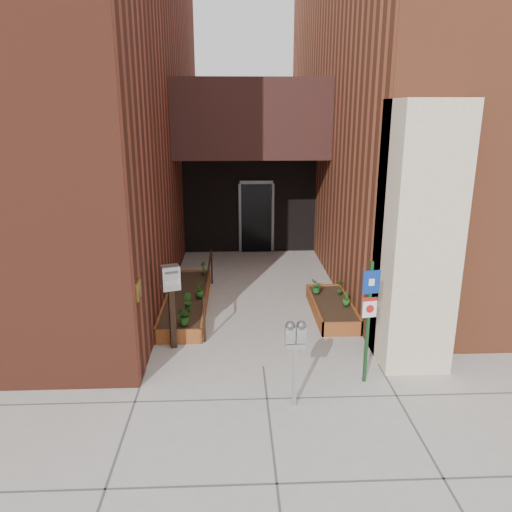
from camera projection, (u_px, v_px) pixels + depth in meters
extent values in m
plane|color=#9E9991|center=(263.00, 367.00, 8.55)|extent=(80.00, 80.00, 0.00)
cube|color=maroon|center=(26.00, 80.00, 13.31)|extent=(8.00, 14.60, 10.00)
cube|color=brown|center=(459.00, 82.00, 14.24)|extent=(8.00, 13.70, 10.00)
cube|color=#C7B499|center=(417.00, 238.00, 8.23)|extent=(1.10, 1.20, 4.40)
cube|color=black|center=(251.00, 119.00, 13.17)|extent=(4.20, 2.00, 2.00)
cube|color=black|center=(250.00, 203.00, 15.22)|extent=(4.00, 0.30, 3.00)
cube|color=black|center=(256.00, 218.00, 15.18)|extent=(0.90, 0.06, 2.10)
cube|color=#B79338|center=(138.00, 290.00, 7.85)|extent=(0.04, 0.30, 0.30)
cube|color=brown|center=(178.00, 337.00, 9.33)|extent=(0.90, 0.04, 0.30)
cube|color=brown|center=(193.00, 276.00, 12.74)|extent=(0.90, 0.04, 0.30)
cube|color=brown|center=(167.00, 302.00, 11.01)|extent=(0.04, 3.60, 0.30)
cube|color=brown|center=(206.00, 301.00, 11.05)|extent=(0.04, 3.60, 0.30)
cube|color=black|center=(187.00, 302.00, 11.04)|extent=(0.82, 3.52, 0.26)
cube|color=brown|center=(342.00, 329.00, 9.65)|extent=(0.80, 0.04, 0.30)
cube|color=brown|center=(323.00, 290.00, 11.72)|extent=(0.80, 0.04, 0.30)
cube|color=brown|center=(314.00, 308.00, 10.67)|extent=(0.04, 2.20, 0.30)
cube|color=brown|center=(349.00, 308.00, 10.70)|extent=(0.04, 2.20, 0.30)
cube|color=black|center=(332.00, 309.00, 10.69)|extent=(0.72, 2.12, 0.26)
cylinder|color=black|center=(204.00, 320.00, 9.34)|extent=(0.04, 0.04, 0.90)
cylinder|color=black|center=(212.00, 267.00, 12.50)|extent=(0.04, 0.04, 0.90)
cylinder|color=black|center=(208.00, 271.00, 10.80)|extent=(0.04, 3.30, 0.04)
cube|color=#98989B|center=(295.00, 377.00, 7.31)|extent=(0.06, 0.06, 0.94)
cube|color=#98989B|center=(295.00, 345.00, 7.17)|extent=(0.29, 0.12, 0.08)
cube|color=#98989B|center=(290.00, 335.00, 7.11)|extent=(0.14, 0.10, 0.24)
sphere|color=#59595B|center=(290.00, 326.00, 7.07)|extent=(0.14, 0.14, 0.14)
cube|color=white|center=(291.00, 335.00, 7.06)|extent=(0.08, 0.01, 0.05)
cube|color=#B21414|center=(290.00, 340.00, 7.08)|extent=(0.08, 0.01, 0.03)
cube|color=#98989B|center=(301.00, 334.00, 7.12)|extent=(0.14, 0.10, 0.24)
sphere|color=#59595B|center=(301.00, 325.00, 7.08)|extent=(0.14, 0.14, 0.14)
cube|color=white|center=(302.00, 335.00, 7.07)|extent=(0.08, 0.01, 0.05)
cube|color=#B21414|center=(302.00, 340.00, 7.09)|extent=(0.08, 0.01, 0.03)
cube|color=#163E1B|center=(368.00, 323.00, 7.81)|extent=(0.05, 0.05, 2.04)
cube|color=navy|center=(371.00, 282.00, 7.59)|extent=(0.28, 0.07, 0.37)
cube|color=white|center=(372.00, 282.00, 7.58)|extent=(0.09, 0.03, 0.11)
cube|color=white|center=(370.00, 307.00, 7.70)|extent=(0.23, 0.06, 0.32)
cube|color=#B21414|center=(370.00, 299.00, 7.66)|extent=(0.23, 0.05, 0.06)
cylinder|color=#B21414|center=(370.00, 309.00, 7.70)|extent=(0.13, 0.03, 0.13)
cube|color=black|center=(173.00, 318.00, 9.09)|extent=(0.13, 0.13, 1.15)
cube|color=#BCBCBF|center=(170.00, 278.00, 8.86)|extent=(0.37, 0.32, 0.44)
cube|color=#59595B|center=(172.00, 273.00, 8.72)|extent=(0.22, 0.09, 0.04)
cube|color=white|center=(172.00, 282.00, 8.77)|extent=(0.24, 0.09, 0.10)
imported|color=#215017|center=(185.00, 315.00, 9.47)|extent=(0.44, 0.44, 0.38)
imported|color=#205819|center=(187.00, 301.00, 10.19)|extent=(0.26, 0.26, 0.34)
imported|color=#235919|center=(199.00, 289.00, 10.85)|extent=(0.26, 0.26, 0.35)
imported|color=#275618|center=(203.00, 268.00, 12.35)|extent=(0.24, 0.24, 0.33)
imported|color=#1F631C|center=(346.00, 298.00, 10.40)|extent=(0.22, 0.22, 0.30)
imported|color=#1D4E16|center=(340.00, 287.00, 11.01)|extent=(0.23, 0.23, 0.34)
imported|color=#1B6021|center=(317.00, 286.00, 11.10)|extent=(0.36, 0.36, 0.31)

